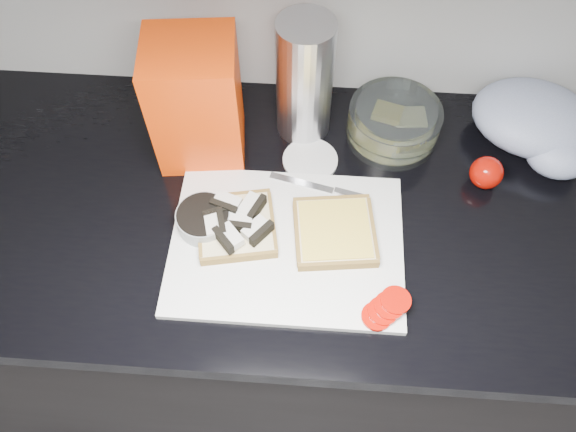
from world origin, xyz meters
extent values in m
cube|color=black|center=(0.00, 1.20, 0.43)|extent=(3.50, 0.60, 0.86)
cube|color=black|center=(0.00, 1.20, 0.88)|extent=(3.50, 0.64, 0.04)
cube|color=silver|center=(-0.13, 1.11, 0.91)|extent=(0.40, 0.30, 0.01)
cube|color=beige|center=(-0.22, 1.13, 0.92)|extent=(0.15, 0.15, 0.02)
cube|color=silver|center=(-0.25, 1.16, 0.94)|extent=(0.05, 0.04, 0.02)
cube|color=black|center=(-0.25, 1.16, 0.94)|extent=(0.05, 0.03, 0.02)
cube|color=silver|center=(-0.23, 1.17, 0.94)|extent=(0.05, 0.04, 0.02)
cube|color=black|center=(-0.23, 1.17, 0.94)|extent=(0.05, 0.03, 0.02)
cube|color=silver|center=(-0.19, 1.16, 0.94)|extent=(0.04, 0.05, 0.02)
cube|color=black|center=(-0.19, 1.16, 0.94)|extent=(0.03, 0.05, 0.02)
cube|color=silver|center=(-0.25, 1.12, 0.94)|extent=(0.04, 0.05, 0.02)
cube|color=black|center=(-0.25, 1.12, 0.94)|extent=(0.02, 0.05, 0.02)
cube|color=silver|center=(-0.21, 1.13, 0.94)|extent=(0.05, 0.03, 0.02)
cube|color=black|center=(-0.21, 1.13, 0.94)|extent=(0.05, 0.01, 0.02)
cube|color=silver|center=(-0.18, 1.12, 0.94)|extent=(0.05, 0.05, 0.02)
cube|color=black|center=(-0.18, 1.12, 0.94)|extent=(0.04, 0.05, 0.02)
cube|color=silver|center=(-0.22, 1.10, 0.94)|extent=(0.05, 0.05, 0.02)
cube|color=black|center=(-0.22, 1.10, 0.94)|extent=(0.04, 0.04, 0.02)
cube|color=beige|center=(-0.05, 1.13, 0.92)|extent=(0.15, 0.15, 0.02)
cube|color=yellow|center=(-0.05, 1.13, 0.93)|extent=(0.13, 0.13, 0.00)
cylinder|color=#AE0E04|center=(0.03, 0.98, 0.91)|extent=(0.05, 0.05, 0.01)
cylinder|color=#AE0E04|center=(0.04, 0.99, 0.92)|extent=(0.06, 0.06, 0.01)
cylinder|color=#AE0E04|center=(0.05, 1.00, 0.92)|extent=(0.06, 0.06, 0.01)
cylinder|color=#AE0E04|center=(0.06, 1.01, 0.93)|extent=(0.07, 0.07, 0.01)
cube|color=silver|center=(-0.11, 1.24, 0.91)|extent=(0.12, 0.04, 0.00)
cube|color=silver|center=(-0.02, 1.22, 0.92)|extent=(0.06, 0.02, 0.01)
cylinder|color=gray|center=(-0.27, 1.13, 0.92)|extent=(0.09, 0.09, 0.05)
cylinder|color=black|center=(-0.27, 1.13, 0.94)|extent=(0.09, 0.09, 0.01)
cylinder|color=silver|center=(-0.10, 1.30, 0.90)|extent=(0.13, 0.13, 0.01)
cylinder|color=silver|center=(0.06, 1.37, 0.94)|extent=(0.18, 0.18, 0.07)
cube|color=yellow|center=(0.05, 1.38, 0.93)|extent=(0.06, 0.06, 0.04)
cube|color=#DCCF84|center=(0.09, 1.37, 0.92)|extent=(0.06, 0.05, 0.01)
cube|color=red|center=(-0.30, 1.32, 1.02)|extent=(0.17, 0.16, 0.24)
cylinder|color=silver|center=(-0.11, 1.39, 1.02)|extent=(0.10, 0.10, 0.25)
ellipsoid|color=#A0ABC6|center=(0.32, 1.39, 0.95)|extent=(0.28, 0.24, 0.10)
ellipsoid|color=#A0ABC6|center=(0.36, 1.31, 0.94)|extent=(0.13, 0.12, 0.07)
sphere|color=#AE0E04|center=(0.23, 1.27, 0.93)|extent=(0.06, 0.06, 0.06)
camera|label=1|loc=(-0.09, 0.63, 1.75)|focal=35.00mm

